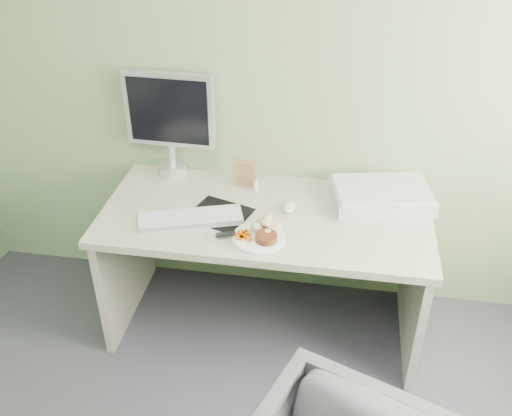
% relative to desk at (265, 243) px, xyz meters
% --- Properties ---
extents(wall_back, '(3.50, 0.00, 3.50)m').
position_rel_desk_xyz_m(wall_back, '(0.00, 0.38, 0.80)').
color(wall_back, gray).
rests_on(wall_back, floor).
extents(desk, '(1.60, 0.75, 0.73)m').
position_rel_desk_xyz_m(desk, '(0.00, 0.00, 0.00)').
color(desk, '#BEB59F').
rests_on(desk, floor).
extents(plate, '(0.24, 0.24, 0.01)m').
position_rel_desk_xyz_m(plate, '(-0.00, -0.21, 0.19)').
color(plate, white).
rests_on(plate, desk).
extents(steak, '(0.12, 0.12, 0.03)m').
position_rel_desk_xyz_m(steak, '(0.04, -0.23, 0.21)').
color(steak, black).
rests_on(steak, plate).
extents(potato_pile, '(0.12, 0.09, 0.06)m').
position_rel_desk_xyz_m(potato_pile, '(0.03, -0.15, 0.23)').
color(potato_pile, '#AC8453').
rests_on(potato_pile, plate).
extents(carrot_heap, '(0.08, 0.07, 0.04)m').
position_rel_desk_xyz_m(carrot_heap, '(-0.06, -0.23, 0.22)').
color(carrot_heap, '#D65504').
rests_on(carrot_heap, plate).
extents(steak_knife, '(0.22, 0.11, 0.02)m').
position_rel_desk_xyz_m(steak_knife, '(-0.11, -0.22, 0.21)').
color(steak_knife, silver).
rests_on(steak_knife, plate).
extents(mousepad, '(0.34, 0.32, 0.00)m').
position_rel_desk_xyz_m(mousepad, '(-0.22, -0.05, 0.18)').
color(mousepad, black).
rests_on(mousepad, desk).
extents(keyboard, '(0.51, 0.29, 0.02)m').
position_rel_desk_xyz_m(keyboard, '(-0.34, -0.12, 0.20)').
color(keyboard, white).
rests_on(keyboard, desk).
extents(computer_mouse, '(0.06, 0.11, 0.04)m').
position_rel_desk_xyz_m(computer_mouse, '(0.11, 0.04, 0.20)').
color(computer_mouse, white).
rests_on(computer_mouse, desk).
extents(photo_frame, '(0.12, 0.02, 0.15)m').
position_rel_desk_xyz_m(photo_frame, '(-0.14, 0.23, 0.26)').
color(photo_frame, olive).
rests_on(photo_frame, desk).
extents(eyedrop_bottle, '(0.03, 0.03, 0.08)m').
position_rel_desk_xyz_m(eyedrop_bottle, '(-0.08, 0.20, 0.22)').
color(eyedrop_bottle, white).
rests_on(eyedrop_bottle, desk).
extents(scanner, '(0.53, 0.41, 0.07)m').
position_rel_desk_xyz_m(scanner, '(0.55, 0.19, 0.22)').
color(scanner, silver).
rests_on(scanner, desk).
extents(monitor, '(0.47, 0.15, 0.56)m').
position_rel_desk_xyz_m(monitor, '(-0.55, 0.32, 0.50)').
color(monitor, silver).
rests_on(monitor, desk).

